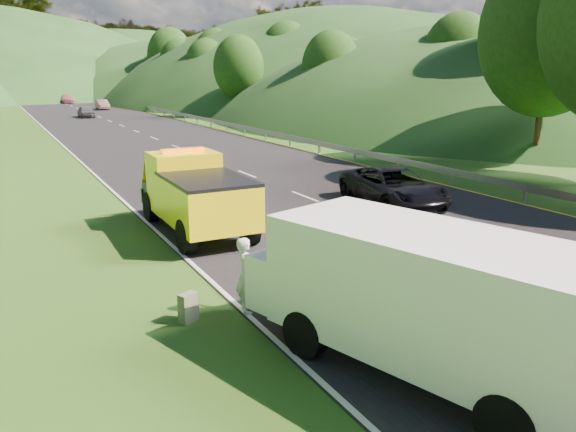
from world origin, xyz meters
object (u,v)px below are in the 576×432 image
worker (543,382)px  passing_suv (392,206)px  child (295,298)px  woman (246,312)px  suitcase (188,308)px  white_van (426,295)px  tow_truck (195,193)px

worker → passing_suv: size_ratio=0.30×
child → passing_suv: passing_suv is taller
woman → worker: 5.94m
child → passing_suv: 9.94m
suitcase → white_van: bearing=-52.6°
worker → white_van: bearing=147.1°
woman → child: woman is taller
white_van → worker: (1.59, -1.23, -1.43)m
woman → suitcase: (-1.26, 0.12, 0.32)m
tow_truck → woman: bearing=-99.0°
child → suitcase: size_ratio=1.42×
worker → passing_suv: 12.80m
white_van → worker: size_ratio=4.85×
tow_truck → child: bearing=-87.5°
tow_truck → child: tow_truck is taller
tow_truck → worker: 11.85m
white_van → passing_suv: bearing=37.1°
tow_truck → suitcase: 6.99m
white_van → suitcase: size_ratio=12.18×
tow_truck → worker: (2.15, -11.58, -1.27)m
white_van → passing_suv: 12.66m
white_van → suitcase: white_van is taller
tow_truck → suitcase: tow_truck is taller
suitcase → tow_truck: bearing=69.8°
woman → passing_suv: woman is taller
white_van → child: bearing=78.1°
white_van → child: size_ratio=8.58×
white_van → suitcase: bearing=110.4°
tow_truck → woman: tow_truck is taller
white_van → suitcase: 4.97m
child → suitcase: (-2.59, -0.09, 0.32)m
worker → suitcase: worker is taller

